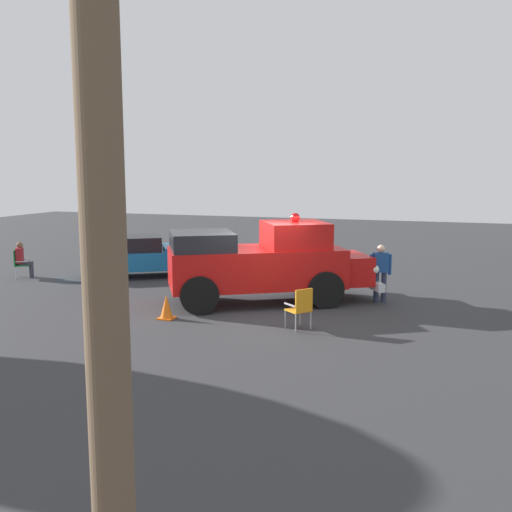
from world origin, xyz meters
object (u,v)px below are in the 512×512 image
lawn_chair_near_truck (19,262)px  lawn_chair_by_car (301,306)px  vintage_fire_truck (264,262)px  traffic_cone (166,307)px  spectator_standing (380,269)px  utility_pole (103,231)px  spectator_seated (23,258)px  classic_hot_rod (144,256)px

lawn_chair_near_truck → lawn_chair_by_car: bearing=-106.9°
vintage_fire_truck → traffic_cone: 3.27m
spectator_standing → traffic_cone: 6.27m
spectator_standing → utility_pole: bearing=-179.8°
spectator_seated → spectator_standing: 12.49m
classic_hot_rod → traffic_cone: bearing=-145.4°
vintage_fire_truck → lawn_chair_near_truck: (0.91, 9.43, -0.61)m
lawn_chair_by_car → spectator_seated: spectator_seated is taller
vintage_fire_truck → traffic_cone: size_ratio=9.81×
vintage_fire_truck → lawn_chair_by_car: size_ratio=6.11×
spectator_standing → traffic_cone: (-3.76, 4.98, -0.66)m
spectator_seated → vintage_fire_truck: bearing=-96.0°
spectator_seated → spectator_standing: spectator_standing is taller
lawn_chair_by_car → traffic_cone: 3.56m
utility_pole → spectator_seated: bearing=42.1°
vintage_fire_truck → lawn_chair_by_car: vintage_fire_truck is taller
vintage_fire_truck → lawn_chair_near_truck: vintage_fire_truck is taller
vintage_fire_truck → utility_pole: (-12.91, -3.22, 2.28)m
spectator_seated → classic_hot_rod: bearing=-66.5°
lawn_chair_near_truck → spectator_standing: size_ratio=0.61×
classic_hot_rod → utility_pole: (-15.58, -8.65, 2.73)m
lawn_chair_near_truck → traffic_cone: size_ratio=1.61×
traffic_cone → lawn_chair_by_car: bearing=-88.5°
lawn_chair_by_car → utility_pole: (-10.42, -1.48, 2.88)m
classic_hot_rod → utility_pole: size_ratio=0.70×
lawn_chair_near_truck → spectator_standing: 12.61m
lawn_chair_near_truck → spectator_standing: bearing=-88.8°
vintage_fire_truck → spectator_seated: vintage_fire_truck is taller
classic_hot_rod → utility_pole: utility_pole is taller
spectator_standing → lawn_chair_by_car: bearing=158.7°
classic_hot_rod → lawn_chair_by_car: classic_hot_rod is taller
spectator_standing → utility_pole: 14.31m
lawn_chair_near_truck → utility_pole: (-13.82, -12.65, 2.88)m
lawn_chair_near_truck → spectator_seated: 0.17m
traffic_cone → spectator_seated: bearing=64.6°
spectator_seated → utility_pole: bearing=-137.9°
vintage_fire_truck → utility_pole: bearing=-166.0°
lawn_chair_near_truck → lawn_chair_by_car: same height
classic_hot_rod → lawn_chair_by_car: 8.84m
lawn_chair_near_truck → lawn_chair_by_car: (-3.40, -11.17, 0.00)m
classic_hot_rod → spectator_seated: (-1.69, 3.89, -0.05)m
lawn_chair_near_truck → spectator_standing: (0.27, -12.60, 0.37)m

